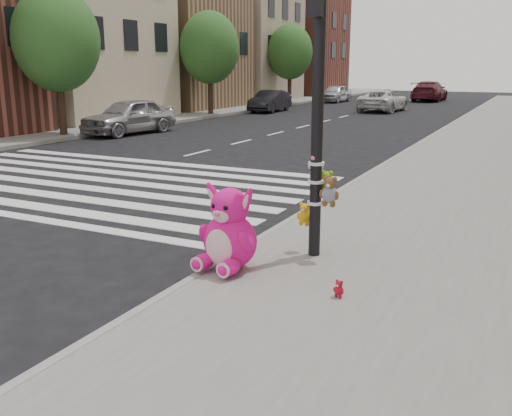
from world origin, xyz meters
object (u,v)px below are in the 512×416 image
Objects in this scene: car_silver_far at (129,116)px; car_white_near at (383,101)px; signal_pole at (319,136)px; car_dark_far at (270,101)px; red_teddy at (339,289)px; pink_bunny at (228,234)px.

car_silver_far is 17.43m from car_white_near.
signal_pole reaches higher than car_white_near.
car_dark_far is 6.88m from car_white_near.
red_teddy is 18.35m from car_silver_far.
signal_pole reaches higher than car_silver_far.
signal_pole is at bearing 57.15° from pink_bunny.
signal_pole reaches higher than car_dark_far.
car_white_near is (6.03, 3.32, -0.00)m from car_dark_far.
signal_pole is 3.51× the size of pink_bunny.
car_silver_far is (-11.60, 12.45, 0.12)m from pink_bunny.
signal_pole is 1.79m from pink_bunny.
car_dark_far is (-12.93, 25.66, 0.40)m from red_teddy.
car_silver_far reaches higher than pink_bunny.
car_white_near is at bearing 106.38° from pink_bunny.
pink_bunny is 5.43× the size of red_teddy.
car_silver_far is (-13.20, 12.74, 0.48)m from red_teddy.
car_silver_far reaches higher than car_white_near.
pink_bunny is 17.02m from car_silver_far.
car_white_near reaches higher than pink_bunny.
car_silver_far is 1.09× the size of car_dark_far.
signal_pole is at bearing 135.56° from red_teddy.
red_teddy is at bearing -36.96° from car_silver_far.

